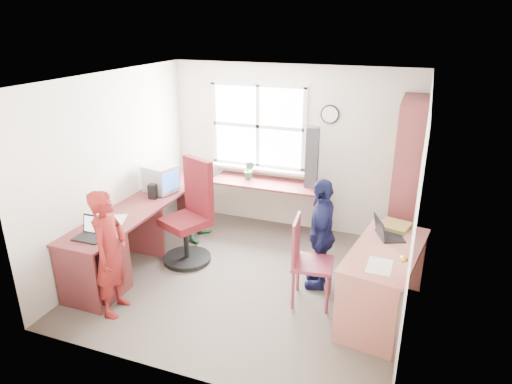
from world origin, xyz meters
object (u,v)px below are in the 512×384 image
cd_tower (312,157)px  person_navy (321,234)px  right_desk (385,267)px  potted_plant (249,170)px  person_green (203,200)px  wooden_chair (306,258)px  crt_monitor (160,179)px  swivel_chair (191,218)px  laptop_left (92,232)px  person_red (110,253)px  laptop_right (386,232)px  bookshelf (405,187)px  l_desk (141,239)px

cd_tower → person_navy: (0.44, -1.27, -0.51)m
right_desk → person_navy: bearing=163.6°
potted_plant → person_green: 0.81m
wooden_chair → crt_monitor: 2.38m
swivel_chair → laptop_left: size_ratio=4.16×
cd_tower → swivel_chair: bearing=-141.0°
person_red → person_navy: 2.33m
cd_tower → potted_plant: 0.96m
person_navy → laptop_right: bearing=75.7°
person_red → potted_plant: bearing=-22.3°
swivel_chair → wooden_chair: 1.68m
bookshelf → wooden_chair: bearing=-123.3°
wooden_chair → laptop_left: 2.35m
swivel_chair → person_red: 1.34m
crt_monitor → person_red: size_ratio=0.32×
crt_monitor → laptop_left: crt_monitor is taller
l_desk → laptop_left: (-0.17, -0.63, 0.35)m
laptop_right → person_green: 2.68m
person_green → right_desk: bearing=-109.6°
potted_plant → swivel_chair: bearing=-105.9°
l_desk → laptop_right: 2.89m
wooden_chair → potted_plant: bearing=121.9°
l_desk → potted_plant: bearing=65.9°
laptop_right → person_navy: bearing=60.2°
swivel_chair → person_red: (-0.24, -1.31, 0.12)m
bookshelf → potted_plant: size_ratio=7.31×
wooden_chair → crt_monitor: crt_monitor is taller
wooden_chair → person_green: 2.06m
laptop_left → wooden_chair: bearing=16.9°
l_desk → wooden_chair: (2.05, 0.10, 0.08)m
person_red → l_desk: bearing=3.6°
crt_monitor → potted_plant: size_ratio=1.56×
wooden_chair → laptop_left: wooden_chair is taller
l_desk → person_green: bearing=76.4°
wooden_chair → person_navy: person_navy is taller
laptop_right → person_green: person_green is taller
bookshelf → swivel_chair: bearing=-159.3°
bookshelf → laptop_left: 3.77m
right_desk → person_green: 2.79m
swivel_chair → laptop_right: swivel_chair is taller
laptop_left → person_red: 0.40m
bookshelf → laptop_left: size_ratio=6.51×
wooden_chair → laptop_left: bearing=-168.7°
laptop_left → cd_tower: 3.03m
bookshelf → right_desk: bearing=-93.4°
right_desk → swivel_chair: size_ratio=1.08×
right_desk → laptop_left: bearing=-157.3°
l_desk → laptop_left: 0.74m
swivel_chair → potted_plant: swivel_chair is taller
person_green → potted_plant: bearing=-39.0°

